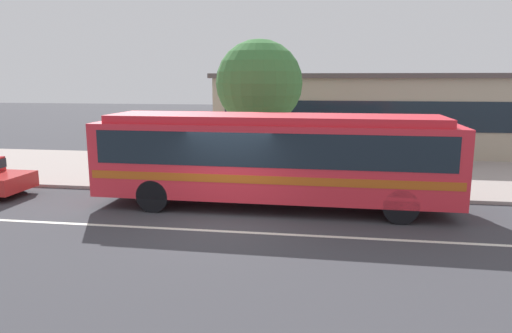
% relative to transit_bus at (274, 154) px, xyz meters
% --- Properties ---
extents(ground_plane, '(120.00, 120.00, 0.00)m').
position_rel_transit_bus_xyz_m(ground_plane, '(-1.15, -1.80, -1.70)').
color(ground_plane, '#3C3C41').
extents(sidewalk_slab, '(60.00, 8.00, 0.12)m').
position_rel_transit_bus_xyz_m(sidewalk_slab, '(-1.15, 5.35, -1.64)').
color(sidewalk_slab, '#A2948E').
rests_on(sidewalk_slab, ground_plane).
extents(lane_stripe_center, '(56.00, 0.16, 0.01)m').
position_rel_transit_bus_xyz_m(lane_stripe_center, '(-1.15, -2.60, -1.69)').
color(lane_stripe_center, silver).
rests_on(lane_stripe_center, ground_plane).
extents(transit_bus, '(11.07, 2.69, 2.92)m').
position_rel_transit_bus_xyz_m(transit_bus, '(0.00, 0.00, 0.00)').
color(transit_bus, red).
rests_on(transit_bus, ground_plane).
extents(pedestrian_waiting_near_sign, '(0.42, 0.42, 1.66)m').
position_rel_transit_bus_xyz_m(pedestrian_waiting_near_sign, '(-0.09, 2.60, -0.61)').
color(pedestrian_waiting_near_sign, '#7A664E').
rests_on(pedestrian_waiting_near_sign, sidewalk_slab).
extents(pedestrian_walking_along_curb, '(0.46, 0.46, 1.62)m').
position_rel_transit_bus_xyz_m(pedestrian_walking_along_curb, '(4.65, 1.79, -0.63)').
color(pedestrian_walking_along_curb, '#72644F').
rests_on(pedestrian_walking_along_curb, sidewalk_slab).
extents(bus_stop_sign, '(0.08, 0.44, 2.51)m').
position_rel_transit_bus_xyz_m(bus_stop_sign, '(5.11, 1.96, 0.03)').
color(bus_stop_sign, gray).
rests_on(bus_stop_sign, sidewalk_slab).
extents(street_tree_near_stop, '(3.44, 3.44, 5.43)m').
position_rel_transit_bus_xyz_m(street_tree_near_stop, '(-1.11, 4.37, 2.12)').
color(street_tree_near_stop, brown).
rests_on(street_tree_near_stop, sidewalk_slab).
extents(station_building, '(16.33, 7.15, 4.27)m').
position_rel_transit_bus_xyz_m(station_building, '(3.72, 12.61, 0.45)').
color(station_building, tan).
rests_on(station_building, ground_plane).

